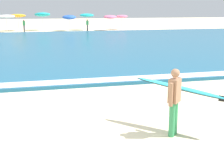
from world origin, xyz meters
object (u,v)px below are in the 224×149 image
at_px(beach_umbrella_1, 6,16).
at_px(beachgoer_near_row_mid, 24,25).
at_px(beach_umbrella_4, 69,17).
at_px(beach_umbrella_7, 122,16).
at_px(beachgoer_near_row_left, 87,25).
at_px(beach_umbrella_2, 18,16).
at_px(beach_umbrella_3, 42,14).
at_px(beach_umbrella_5, 87,15).
at_px(surfer_with_board, 178,94).
at_px(beach_umbrella_6, 110,17).

distance_m(beach_umbrella_1, beachgoer_near_row_mid, 2.48).
xyz_separation_m(beach_umbrella_4, beach_umbrella_7, (7.68, 1.17, 0.02)).
height_order(beach_umbrella_1, beachgoer_near_row_left, beach_umbrella_1).
height_order(beach_umbrella_4, beachgoer_near_row_mid, beach_umbrella_4).
distance_m(beach_umbrella_7, beachgoer_near_row_left, 5.93).
distance_m(beach_umbrella_2, beachgoer_near_row_left, 9.50).
bearing_deg(beach_umbrella_3, beach_umbrella_7, -4.39).
distance_m(beach_umbrella_3, beach_umbrella_5, 6.13).
bearing_deg(surfer_with_board, beach_umbrella_6, 79.77).
relative_size(beach_umbrella_2, beach_umbrella_6, 1.09).
height_order(beach_umbrella_7, beachgoer_near_row_left, beach_umbrella_7).
relative_size(beach_umbrella_3, beach_umbrella_6, 1.18).
relative_size(beach_umbrella_1, beach_umbrella_3, 0.89).
bearing_deg(beachgoer_near_row_left, beach_umbrella_5, 82.81).
xyz_separation_m(beach_umbrella_6, beach_umbrella_7, (2.08, 1.54, 0.01)).
height_order(beach_umbrella_5, beach_umbrella_6, beach_umbrella_5).
distance_m(beach_umbrella_1, beachgoer_near_row_left, 10.38).
height_order(beach_umbrella_3, beach_umbrella_6, beach_umbrella_3).
height_order(surfer_with_board, beach_umbrella_6, beach_umbrella_6).
xyz_separation_m(beach_umbrella_3, beach_umbrella_4, (3.47, -2.03, -0.34)).
relative_size(beach_umbrella_5, beach_umbrella_6, 1.09).
height_order(beach_umbrella_5, beachgoer_near_row_mid, beach_umbrella_5).
bearing_deg(beach_umbrella_6, beachgoer_near_row_left, -167.39).
bearing_deg(beach_umbrella_5, surfer_with_board, -95.16).
bearing_deg(surfer_with_board, beach_umbrella_1, 101.94).
bearing_deg(beachgoer_near_row_left, beach_umbrella_4, 154.26).
xyz_separation_m(beach_umbrella_4, beachgoer_near_row_mid, (-5.92, -0.28, -0.98)).
xyz_separation_m(surfer_with_board, beach_umbrella_4, (0.72, 35.38, 0.80)).
relative_size(beach_umbrella_7, beachgoer_near_row_mid, 1.31).
height_order(surfer_with_board, beach_umbrella_5, beach_umbrella_5).
relative_size(beach_umbrella_6, beach_umbrella_7, 1.04).
bearing_deg(beach_umbrella_3, beach_umbrella_4, -30.25).
height_order(beach_umbrella_1, beach_umbrella_2, beach_umbrella_2).
distance_m(beach_umbrella_2, beach_umbrella_4, 6.92).
distance_m(surfer_with_board, beach_umbrella_1, 35.23).
bearing_deg(beach_umbrella_1, beach_umbrella_2, 62.98).
distance_m(beach_umbrella_3, beach_umbrella_6, 9.40).
xyz_separation_m(beach_umbrella_3, beach_umbrella_7, (11.16, -0.86, -0.32)).
height_order(beach_umbrella_3, beachgoer_near_row_mid, beach_umbrella_3).
bearing_deg(beach_umbrella_4, beach_umbrella_6, -3.81).
distance_m(beach_umbrella_5, beachgoer_near_row_left, 2.43).
xyz_separation_m(beach_umbrella_1, beach_umbrella_6, (13.61, 0.55, -0.19)).
distance_m(surfer_with_board, beach_umbrella_5, 36.52).
relative_size(beach_umbrella_2, beach_umbrella_4, 1.07).
height_order(beach_umbrella_2, beach_umbrella_7, beach_umbrella_2).
bearing_deg(beach_umbrella_7, beachgoer_near_row_mid, -173.91).
xyz_separation_m(beach_umbrella_1, beach_umbrella_5, (10.57, 1.91, 0.03)).
bearing_deg(beachgoer_near_row_left, beach_umbrella_2, 163.49).
bearing_deg(surfer_with_board, beachgoer_near_row_left, 84.96).
bearing_deg(beach_umbrella_7, beachgoer_near_row_left, -157.02).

